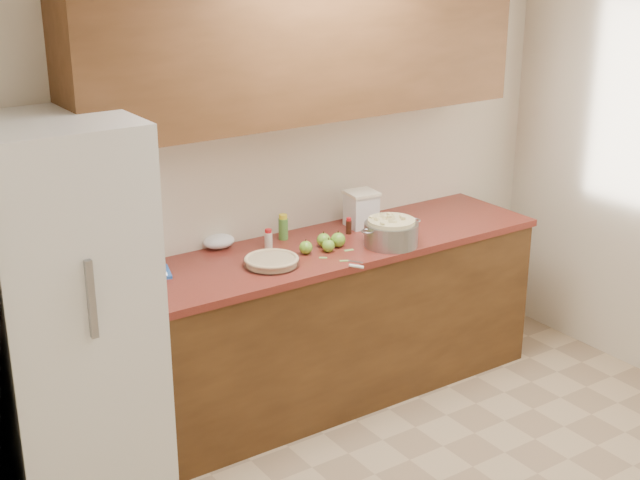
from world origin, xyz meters
TOP-DOWN VIEW (x-y plane):
  - room_shell at (0.00, 0.00)m, footprint 3.60×3.60m
  - counter_run at (0.00, 1.48)m, footprint 2.64×0.68m
  - upper_cabinets at (0.00, 1.63)m, footprint 2.60×0.34m
  - fridge at (-1.44, 1.44)m, footprint 0.70×0.70m
  - pie at (-0.38, 1.38)m, footprint 0.29×0.29m
  - colander at (0.33, 1.28)m, footprint 0.40×0.30m
  - flour_canister at (0.38, 1.63)m, footprint 0.19×0.19m
  - tablet at (-0.97, 1.62)m, footprint 0.28×0.24m
  - paring_knife at (-0.03, 1.12)m, footprint 0.10×0.15m
  - lemon_bottle at (-0.11, 1.69)m, footprint 0.05×0.05m
  - cinnamon_shaker at (-0.25, 1.62)m, footprint 0.04×0.04m
  - vanilla_bottle at (0.24, 1.56)m, footprint 0.03×0.03m
  - mixing_bowl at (0.42, 1.68)m, footprint 0.19×0.19m
  - paper_towel at (-0.47, 1.77)m, footprint 0.18×0.15m
  - apple_left at (-0.14, 1.42)m, footprint 0.07×0.07m
  - apple_center at (0.01, 1.46)m, footprint 0.08×0.08m
  - apple_front at (-0.02, 1.38)m, footprint 0.07×0.07m
  - apple_extra at (0.07, 1.42)m, footprint 0.08×0.08m
  - peel_a at (-0.10, 1.32)m, footprint 0.04×0.04m
  - peel_b at (0.20, 1.24)m, footprint 0.03×0.03m
  - peel_c at (-0.03, 1.22)m, footprint 0.05×0.04m
  - peel_d at (0.09, 1.34)m, footprint 0.05×0.03m

SIDE VIEW (x-z plane):
  - counter_run at x=0.00m, z-range 0.00..0.92m
  - fridge at x=-1.44m, z-range 0.00..1.80m
  - peel_a at x=-0.10m, z-range 0.92..0.92m
  - peel_b at x=0.20m, z-range 0.92..0.92m
  - peel_c at x=-0.03m, z-range 0.92..0.92m
  - peel_d at x=0.09m, z-range 0.92..0.92m
  - paring_knife at x=-0.03m, z-range 0.92..0.93m
  - tablet at x=-0.97m, z-range 0.92..0.94m
  - pie at x=-0.38m, z-range 0.92..0.97m
  - apple_front at x=-0.02m, z-range 0.91..0.99m
  - apple_left at x=-0.14m, z-range 0.91..1.00m
  - paper_towel at x=-0.47m, z-range 0.92..0.99m
  - apple_center at x=0.01m, z-range 0.91..1.00m
  - mixing_bowl at x=0.42m, z-range 0.92..0.99m
  - apple_extra at x=0.07m, z-range 0.91..1.01m
  - vanilla_bottle at x=0.24m, z-range 0.92..1.01m
  - cinnamon_shaker at x=-0.25m, z-range 0.92..1.02m
  - lemon_bottle at x=-0.11m, z-range 0.92..1.06m
  - colander at x=0.33m, z-range 0.92..1.06m
  - flour_canister at x=0.38m, z-range 0.92..1.13m
  - room_shell at x=0.00m, z-range -0.50..3.10m
  - upper_cabinets at x=0.00m, z-range 1.60..2.30m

